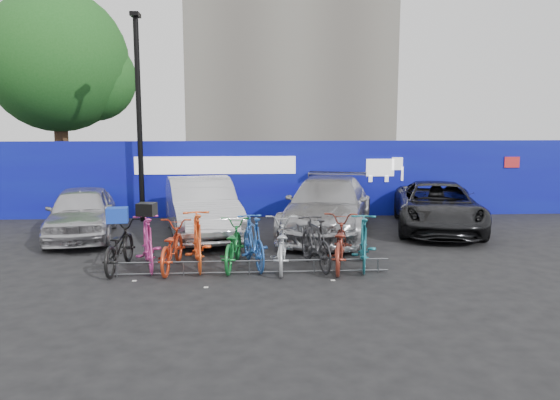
{
  "coord_description": "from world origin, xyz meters",
  "views": [
    {
      "loc": [
        -0.04,
        -11.14,
        3.06
      ],
      "look_at": [
        0.77,
        2.0,
        1.11
      ],
      "focal_mm": 35.0,
      "sensor_mm": 36.0,
      "label": 1
    }
  ],
  "objects": [
    {
      "name": "bike_6",
      "position": [
        0.66,
        -0.18,
        0.51
      ],
      "size": [
        0.83,
        2.0,
        1.03
      ],
      "primitive_type": "imported",
      "rotation": [
        0.0,
        0.0,
        3.06
      ],
      "color": "#AFB3B6",
      "rests_on": "ground"
    },
    {
      "name": "tree",
      "position": [
        -6.77,
        10.06,
        5.07
      ],
      "size": [
        5.4,
        5.2,
        7.8
      ],
      "color": "#382314",
      "rests_on": "ground"
    },
    {
      "name": "car_3",
      "position": [
        5.26,
        3.53,
        0.66
      ],
      "size": [
        3.23,
        5.16,
        1.33
      ],
      "primitive_type": "imported",
      "rotation": [
        0.0,
        0.0,
        -0.23
      ],
      "color": "black",
      "rests_on": "ground"
    },
    {
      "name": "bike_7",
      "position": [
        1.38,
        -0.17,
        0.54
      ],
      "size": [
        0.88,
        1.87,
        1.08
      ],
      "primitive_type": "imported",
      "rotation": [
        0.0,
        0.0,
        3.36
      ],
      "color": "#262629",
      "rests_on": "ground"
    },
    {
      "name": "car_1",
      "position": [
        -1.24,
        3.2,
        0.76
      ],
      "size": [
        2.52,
        4.87,
        1.53
      ],
      "primitive_type": "imported",
      "rotation": [
        0.0,
        0.0,
        0.2
      ],
      "color": "silver",
      "rests_on": "ground"
    },
    {
      "name": "hoarding",
      "position": [
        0.01,
        6.0,
        1.2
      ],
      "size": [
        22.0,
        0.18,
        2.4
      ],
      "color": "#0B0B97",
      "rests_on": "ground"
    },
    {
      "name": "cargo_crate",
      "position": [
        -2.66,
        -0.07,
        1.14
      ],
      "size": [
        0.46,
        0.37,
        0.3
      ],
      "primitive_type": "cube",
      "rotation": [
        0.0,
        0.0,
        0.13
      ],
      "color": "#1437B2",
      "rests_on": "bike_0"
    },
    {
      "name": "bike_0",
      "position": [
        -2.66,
        -0.07,
        0.5
      ],
      "size": [
        0.77,
        1.92,
        0.99
      ],
      "primitive_type": "imported",
      "rotation": [
        0.0,
        0.0,
        3.08
      ],
      "color": "black",
      "rests_on": "ground"
    },
    {
      "name": "bike_rack",
      "position": [
        -0.0,
        -0.6,
        0.16
      ],
      "size": [
        5.6,
        0.03,
        0.3
      ],
      "color": "#595B60",
      "rests_on": "ground"
    },
    {
      "name": "cargo_topcase",
      "position": [
        -2.09,
        0.01,
        1.24
      ],
      "size": [
        0.41,
        0.38,
        0.26
      ],
      "primitive_type": "cube",
      "rotation": [
        0.0,
        0.0,
        -0.2
      ],
      "color": "black",
      "rests_on": "bike_1"
    },
    {
      "name": "bike_8",
      "position": [
        1.87,
        -0.2,
        0.53
      ],
      "size": [
        1.12,
        2.13,
        1.07
      ],
      "primitive_type": "imported",
      "rotation": [
        0.0,
        0.0,
        2.93
      ],
      "color": "maroon",
      "rests_on": "ground"
    },
    {
      "name": "bike_9",
      "position": [
        2.38,
        -0.21,
        0.55
      ],
      "size": [
        0.85,
        1.89,
        1.1
      ],
      "primitive_type": "imported",
      "rotation": [
        0.0,
        0.0,
        2.95
      ],
      "color": "#1D707F",
      "rests_on": "ground"
    },
    {
      "name": "ground",
      "position": [
        0.0,
        0.0,
        0.0
      ],
      "size": [
        100.0,
        100.0,
        0.0
      ],
      "primitive_type": "plane",
      "color": "black",
      "rests_on": "ground"
    },
    {
      "name": "lamppost",
      "position": [
        -3.2,
        5.4,
        3.27
      ],
      "size": [
        0.25,
        0.5,
        6.11
      ],
      "color": "black",
      "rests_on": "ground"
    },
    {
      "name": "bike_4",
      "position": [
        -0.34,
        -0.03,
        0.49
      ],
      "size": [
        0.88,
        1.92,
        0.97
      ],
      "primitive_type": "imported",
      "rotation": [
        0.0,
        0.0,
        3.01
      ],
      "color": "#15712C",
      "rests_on": "ground"
    },
    {
      "name": "bike_3",
      "position": [
        -1.06,
        0.01,
        0.59
      ],
      "size": [
        0.82,
        2.02,
        1.18
      ],
      "primitive_type": "imported",
      "rotation": [
        0.0,
        0.0,
        3.28
      ],
      "color": "#FE581F",
      "rests_on": "ground"
    },
    {
      "name": "car_0",
      "position": [
        -4.32,
        3.12,
        0.67
      ],
      "size": [
        2.23,
        4.17,
        1.35
      ],
      "primitive_type": "imported",
      "rotation": [
        0.0,
        0.0,
        0.17
      ],
      "color": "#B5B5B9",
      "rests_on": "ground"
    },
    {
      "name": "bike_1",
      "position": [
        -2.09,
        0.01,
        0.55
      ],
      "size": [
        0.97,
        1.92,
        1.11
      ],
      "primitive_type": "imported",
      "rotation": [
        0.0,
        0.0,
        3.4
      ],
      "color": "#D83D95",
      "rests_on": "ground"
    },
    {
      "name": "bike_2",
      "position": [
        -1.59,
        -0.12,
        0.49
      ],
      "size": [
        0.8,
        1.89,
        0.97
      ],
      "primitive_type": "imported",
      "rotation": [
        0.0,
        0.0,
        3.06
      ],
      "color": "red",
      "rests_on": "ground"
    },
    {
      "name": "car_2",
      "position": [
        2.13,
        3.19,
        0.76
      ],
      "size": [
        3.42,
        5.59,
        1.51
      ],
      "primitive_type": "imported",
      "rotation": [
        0.0,
        0.0,
        -0.27
      ],
      "color": "#9F9FA3",
      "rests_on": "ground"
    },
    {
      "name": "bike_5",
      "position": [
        0.09,
        -0.02,
        0.55
      ],
      "size": [
        0.89,
        1.9,
        1.1
      ],
      "primitive_type": "imported",
      "rotation": [
        0.0,
        0.0,
        3.35
      ],
      "color": "#2253AC",
      "rests_on": "ground"
    }
  ]
}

